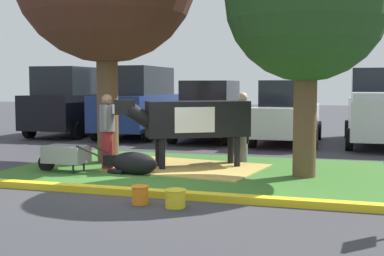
% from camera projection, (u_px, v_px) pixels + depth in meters
% --- Properties ---
extents(ground_plane, '(80.00, 80.00, 0.00)m').
position_uv_depth(ground_plane, '(141.00, 185.00, 9.89)').
color(ground_plane, '#38383D').
extents(grass_island, '(8.00, 5.10, 0.02)m').
position_uv_depth(grass_island, '(194.00, 171.00, 11.47)').
color(grass_island, '#386B28').
rests_on(grass_island, ground).
extents(curb_yellow, '(9.20, 0.24, 0.12)m').
position_uv_depth(curb_yellow, '(148.00, 193.00, 8.90)').
color(curb_yellow, yellow).
rests_on(curb_yellow, ground).
extents(hay_bedding, '(3.51, 2.84, 0.04)m').
position_uv_depth(hay_bedding, '(188.00, 168.00, 11.78)').
color(hay_bedding, tan).
rests_on(hay_bedding, ground).
extents(shade_tree_right, '(3.28, 3.28, 5.22)m').
position_uv_depth(shade_tree_right, '(307.00, 1.00, 10.41)').
color(shade_tree_right, brown).
rests_on(shade_tree_right, ground).
extents(cow_holstein, '(2.86, 1.95, 1.56)m').
position_uv_depth(cow_holstein, '(193.00, 119.00, 11.81)').
color(cow_holstein, black).
rests_on(cow_holstein, ground).
extents(calf_lying, '(1.33, 0.68, 0.48)m').
position_uv_depth(calf_lying, '(133.00, 163.00, 11.02)').
color(calf_lying, black).
rests_on(calf_lying, ground).
extents(person_handler, '(0.36, 0.44, 1.71)m').
position_uv_depth(person_handler, '(242.00, 125.00, 12.59)').
color(person_handler, slate).
rests_on(person_handler, ground).
extents(person_visitor_near, '(0.34, 0.51, 1.68)m').
position_uv_depth(person_visitor_near, '(107.00, 129.00, 11.59)').
color(person_visitor_near, maroon).
rests_on(person_visitor_near, ground).
extents(wheelbarrow, '(1.60, 0.62, 0.63)m').
position_uv_depth(wheelbarrow, '(65.00, 155.00, 11.29)').
color(wheelbarrow, gray).
rests_on(wheelbarrow, ground).
extents(bucket_orange, '(0.29, 0.29, 0.30)m').
position_uv_depth(bucket_orange, '(140.00, 195.00, 8.30)').
color(bucket_orange, orange).
rests_on(bucket_orange, ground).
extents(bucket_yellow, '(0.34, 0.34, 0.29)m').
position_uv_depth(bucket_yellow, '(175.00, 198.00, 8.08)').
color(bucket_yellow, yellow).
rests_on(bucket_yellow, ground).
extents(suv_black, '(2.21, 4.65, 2.52)m').
position_uv_depth(suv_black, '(74.00, 101.00, 19.60)').
color(suv_black, black).
rests_on(suv_black, ground).
extents(suv_dark_grey, '(2.21, 4.65, 2.52)m').
position_uv_depth(suv_dark_grey, '(138.00, 102.00, 18.87)').
color(suv_dark_grey, navy).
rests_on(suv_dark_grey, ground).
extents(sedan_silver, '(2.11, 4.44, 2.02)m').
position_uv_depth(sedan_silver, '(210.00, 111.00, 17.79)').
color(sedan_silver, maroon).
rests_on(sedan_silver, ground).
extents(sedan_blue, '(2.11, 4.44, 2.02)m').
position_uv_depth(sedan_blue, '(288.00, 113.00, 16.85)').
color(sedan_blue, silver).
rests_on(sedan_blue, ground).
extents(pickup_truck_black, '(2.32, 5.45, 2.42)m').
position_uv_depth(pickup_truck_black, '(382.00, 109.00, 16.49)').
color(pickup_truck_black, silver).
rests_on(pickup_truck_black, ground).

